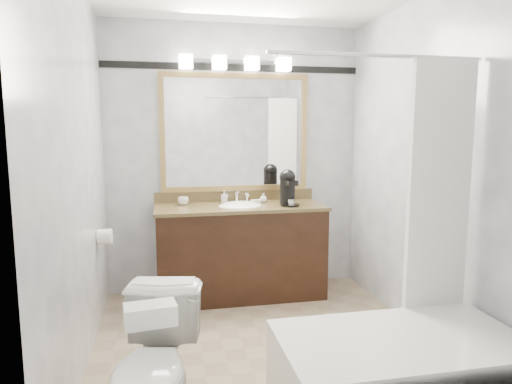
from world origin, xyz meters
TOP-DOWN VIEW (x-y plane):
  - room at (0.00, 0.00)m, footprint 2.42×2.62m
  - vanity at (0.00, 1.02)m, footprint 1.53×0.58m
  - mirror at (0.00, 1.28)m, footprint 1.40×0.04m
  - vanity_light_bar at (0.00, 1.23)m, footprint 1.02×0.14m
  - accent_stripe at (0.00, 1.29)m, footprint 2.40×0.01m
  - bathtub at (0.55, -0.90)m, footprint 1.30×0.75m
  - tp_roll at (-1.14, 0.66)m, footprint 0.11×0.12m
  - toilet at (-0.75, -0.84)m, footprint 0.54×0.78m
  - tissue_box at (-0.75, -1.12)m, footprint 0.23×0.14m
  - coffee_maker at (0.42, 0.94)m, footprint 0.17×0.21m
  - cup_left at (-0.50, 1.15)m, footprint 0.12×0.12m
  - soap_bottle_a at (-0.12, 1.20)m, footprint 0.07×0.07m
  - soap_bottle_b at (0.24, 1.15)m, footprint 0.09×0.09m
  - soap_bar at (0.17, 1.13)m, footprint 0.10×0.06m

SIDE VIEW (x-z plane):
  - bathtub at x=0.55m, z-range -0.70..1.26m
  - toilet at x=-0.75m, z-range 0.00..0.73m
  - vanity at x=0.00m, z-range -0.04..0.93m
  - tp_roll at x=-1.14m, z-range 0.64..0.76m
  - tissue_box at x=-0.75m, z-range 0.73..0.81m
  - soap_bar at x=0.17m, z-range 0.85..0.88m
  - cup_left at x=-0.50m, z-range 0.85..0.92m
  - soap_bottle_b at x=0.24m, z-range 0.85..0.94m
  - soap_bottle_a at x=-0.12m, z-range 0.85..0.96m
  - coffee_maker at x=0.42m, z-range 0.85..1.18m
  - room at x=0.00m, z-range -0.01..2.51m
  - mirror at x=0.00m, z-range 0.95..2.05m
  - accent_stripe at x=0.00m, z-range 2.07..2.13m
  - vanity_light_bar at x=0.00m, z-range 2.07..2.19m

